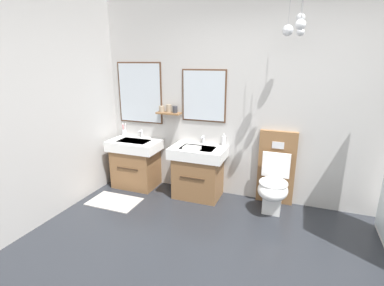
{
  "coord_description": "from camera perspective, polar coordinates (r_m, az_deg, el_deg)",
  "views": [
    {
      "loc": [
        0.4,
        -1.99,
        1.87
      ],
      "look_at": [
        -0.91,
        1.46,
        0.81
      ],
      "focal_mm": 26.79,
      "sensor_mm": 36.0,
      "label": 1
    }
  ],
  "objects": [
    {
      "name": "wall_back",
      "position": [
        3.88,
        14.52,
        8.29
      ],
      "size": [
        4.91,
        0.62,
        2.75
      ],
      "color": "#B7B5B2",
      "rests_on": "ground"
    },
    {
      "name": "vanity_sink_left",
      "position": [
        4.47,
        -11.05,
        -3.69
      ],
      "size": [
        0.76,
        0.51,
        0.73
      ],
      "color": "brown",
      "rests_on": "ground"
    },
    {
      "name": "folded_hand_towel",
      "position": [
        3.8,
        -0.05,
        -1.07
      ],
      "size": [
        0.22,
        0.16,
        0.04
      ],
      "primitive_type": "cube",
      "color": "white",
      "rests_on": "vanity_sink_right"
    },
    {
      "name": "toilet",
      "position": [
        3.87,
        16.07,
        -7.28
      ],
      "size": [
        0.48,
        0.62,
        1.0
      ],
      "color": "brown",
      "rests_on": "ground"
    },
    {
      "name": "wall_left",
      "position": [
        3.47,
        -33.48,
        5.24
      ],
      "size": [
        0.12,
        3.79,
        2.75
      ],
      "primitive_type": "cube",
      "color": "#B7B5B2",
      "rests_on": "ground"
    },
    {
      "name": "soap_dispenser",
      "position": [
        4.0,
        6.36,
        0.45
      ],
      "size": [
        0.06,
        0.06,
        0.17
      ],
      "color": "white",
      "rests_on": "vanity_sink_right"
    },
    {
      "name": "tap_on_left_sink",
      "position": [
        4.5,
        -10.08,
        2.02
      ],
      "size": [
        0.03,
        0.13,
        0.11
      ],
      "color": "silver",
      "rests_on": "vanity_sink_left"
    },
    {
      "name": "vanity_sink_right",
      "position": [
        4.05,
        1.26,
        -5.46
      ],
      "size": [
        0.76,
        0.51,
        0.73
      ],
      "color": "brown",
      "rests_on": "ground"
    },
    {
      "name": "tap_on_right_sink",
      "position": [
        4.09,
        2.18,
        0.84
      ],
      "size": [
        0.03,
        0.13,
        0.11
      ],
      "color": "silver",
      "rests_on": "vanity_sink_right"
    },
    {
      "name": "toothbrush_cup",
      "position": [
        4.65,
        -13.31,
        2.08
      ],
      "size": [
        0.07,
        0.07,
        0.21
      ],
      "color": "silver",
      "rests_on": "vanity_sink_left"
    },
    {
      "name": "bath_mat",
      "position": [
        4.16,
        -15.2,
        -11.19
      ],
      "size": [
        0.68,
        0.44,
        0.01
      ],
      "primitive_type": "cube",
      "color": "#9E9993",
      "rests_on": "ground"
    }
  ]
}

